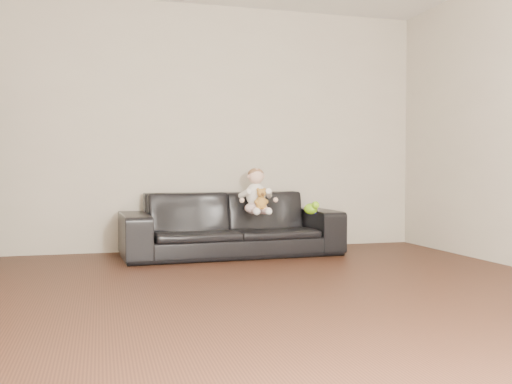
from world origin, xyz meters
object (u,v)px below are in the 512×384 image
object	(u,v)px
toy_green	(311,209)
baby	(256,194)
teddy_bear	(261,199)
toy_blue_disc	(317,213)
toy_rattle	(311,210)
sofa	(231,224)

from	to	relation	value
toy_green	baby	bearing A→B (deg)	164.63
teddy_bear	toy_green	xyz separation A→B (m)	(0.51, -0.00, -0.10)
toy_blue_disc	baby	bearing A→B (deg)	177.66
toy_green	toy_rattle	size ratio (longest dim) A/B	2.01
toy_green	toy_rattle	bearing A→B (deg)	-40.52
baby	teddy_bear	xyz separation A→B (m)	(0.01, -0.14, -0.05)
baby	toy_green	size ratio (longest dim) A/B	2.90
teddy_bear	toy_green	size ratio (longest dim) A/B	1.32
sofa	toy_rattle	distance (m)	0.80
baby	toy_blue_disc	bearing A→B (deg)	-3.04
toy_blue_disc	toy_rattle	bearing A→B (deg)	-133.59
toy_green	toy_rattle	xyz separation A→B (m)	(0.00, -0.00, -0.02)
sofa	teddy_bear	distance (m)	0.43
baby	toy_rattle	distance (m)	0.56
sofa	toy_blue_disc	xyz separation A→B (m)	(0.86, -0.14, 0.11)
toy_green	sofa	bearing A→B (deg)	160.92
baby	teddy_bear	distance (m)	0.15
teddy_bear	toy_rattle	xyz separation A→B (m)	(0.51, -0.00, -0.12)
toy_blue_disc	toy_green	bearing A→B (deg)	-134.06
sofa	toy_green	bearing A→B (deg)	-21.76
sofa	baby	size ratio (longest dim) A/B	4.70
toy_green	toy_rattle	distance (m)	0.02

